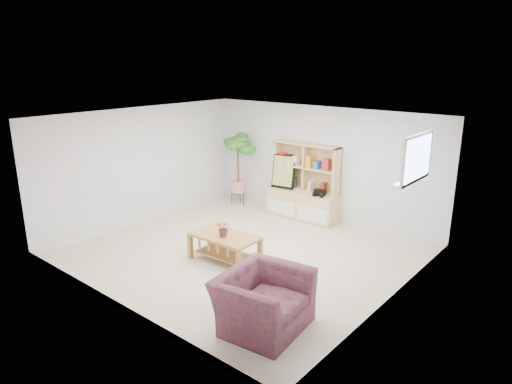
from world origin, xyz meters
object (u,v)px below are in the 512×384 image
Objects in this scene: coffee_table at (225,248)px; floor_tree at (238,170)px; storage_unit at (303,182)px; armchair at (263,297)px.

floor_tree reaches higher than coffee_table.
floor_tree is at bearing 125.20° from coffee_table.
armchair is at bearing -62.48° from storage_unit.
armchair is (1.98, -3.80, -0.39)m from storage_unit.
coffee_table is 3.20m from floor_tree.
coffee_table is at bearing -85.14° from storage_unit.
storage_unit reaches higher than coffee_table.
coffee_table is 1.03× the size of armchair.
floor_tree is (-1.92, 2.48, 0.61)m from coffee_table.
floor_tree is (-1.69, -0.19, 0.04)m from storage_unit.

